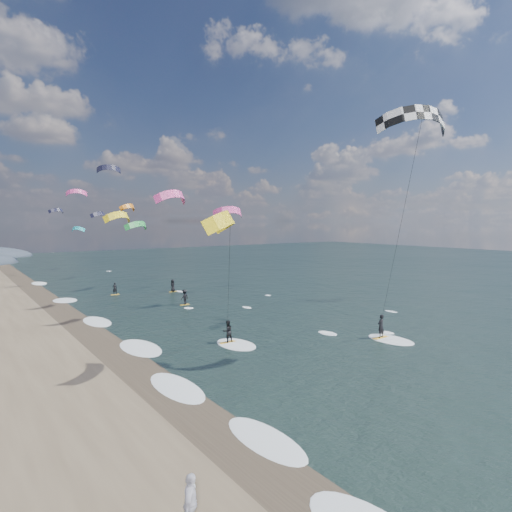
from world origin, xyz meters
TOP-DOWN VIEW (x-y plane):
  - ground at (0.00, 0.00)m, footprint 260.00×260.00m
  - wet_sand_strip at (-12.00, 10.00)m, footprint 3.00×240.00m
  - kitesurfer_near_a at (4.26, 0.66)m, footprint 8.22×9.30m
  - kitesurfer_near_b at (-6.13, 7.86)m, footprint 7.02×9.38m
  - far_kitesurfers at (0.85, 33.36)m, footprint 8.47×12.64m
  - bg_kite_field at (-0.12, 52.96)m, footprint 13.61×75.77m
  - shoreline_surf at (-10.80, 14.75)m, footprint 2.40×79.40m
  - beach_walker at (-16.09, -5.27)m, footprint 1.09×1.20m

SIDE VIEW (x-z plane):
  - ground at x=0.00m, z-range 0.00..0.00m
  - shoreline_surf at x=-10.80m, z-range -0.06..0.06m
  - wet_sand_strip at x=-12.00m, z-range 0.00..0.01m
  - far_kitesurfers at x=0.85m, z-range -0.02..1.82m
  - beach_walker at x=-16.09m, z-range 0.00..1.97m
  - kitesurfer_near_b at x=-6.13m, z-range 1.51..12.94m
  - bg_kite_field at x=-0.12m, z-range 6.93..17.62m
  - kitesurfer_near_a at x=4.26m, z-range 5.15..23.05m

